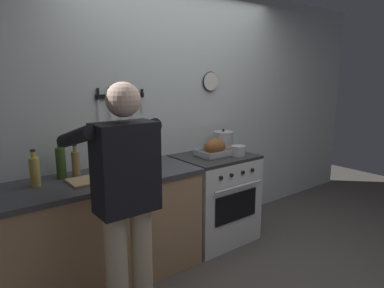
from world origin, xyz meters
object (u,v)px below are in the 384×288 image
Objects in this scene: cutting_board at (93,180)px; bottle_dish_soap at (154,156)px; bottle_olive_oil at (61,162)px; bottle_vinegar at (76,163)px; stock_pot at (223,141)px; saucepan at (238,151)px; person_cook at (125,196)px; stove at (215,197)px; bottle_cooking_oil at (35,171)px; roasting_pan at (215,148)px; bottle_soy_sauce at (95,164)px; bottle_hot_sauce at (128,160)px.

cutting_board is 0.61m from bottle_dish_soap.
bottle_vinegar is at bearing -24.14° from bottle_olive_oil.
stock_pot is 0.28m from saucepan.
person_cook is at bearing -86.49° from bottle_vinegar.
bottle_olive_oil is (-0.15, 0.80, 0.08)m from person_cook.
bottle_olive_oil is at bearing 178.72° from stock_pot.
person_cook reaches higher than bottle_olive_oil.
bottle_vinegar reaches higher than stove.
bottle_dish_soap is at bearing 177.20° from stove.
person_cook is at bearing -62.85° from bottle_cooking_oil.
bottle_dish_soap is (-0.92, -0.09, -0.02)m from stock_pot.
bottle_dish_soap is at bearing 9.10° from cutting_board.
roasting_pan is (-0.02, -0.01, 0.53)m from stove.
bottle_cooking_oil reaches higher than stove.
saucepan is at bearing -3.30° from cutting_board.
roasting_pan is 2.00× the size of bottle_soy_sauce.
bottle_cooking_oil reaches higher than stock_pot.
stove is at bearing 139.87° from saucepan.
stock_pot reaches higher than bottle_soy_sauce.
roasting_pan is 0.27m from stock_pot.
bottle_dish_soap is 0.51m from bottle_soy_sauce.
cutting_board is (-1.48, 0.09, -0.04)m from saucepan.
stock_pot is 0.75× the size of bottle_olive_oil.
person_cook is 1.57m from saucepan.
bottle_vinegar is 0.45m from bottle_hot_sauce.
stove is at bearing 34.02° from roasting_pan.
bottle_dish_soap reaches higher than saucepan.
saucepan is (0.19, -0.14, -0.03)m from roasting_pan.
bottle_dish_soap is 0.98m from bottle_cooking_oil.
bottle_vinegar reaches higher than bottle_dish_soap.
bottle_soy_sauce is at bearing 11.11° from bottle_vinegar.
saucepan is 1.67m from bottle_olive_oil.
person_cook is 0.83m from bottle_hot_sauce.
bottle_dish_soap is at bearing -9.37° from bottle_olive_oil.
bottle_cooking_oil is (-0.32, -0.05, 0.00)m from bottle_vinegar.
bottle_cooking_oil is (-0.21, -0.09, -0.01)m from bottle_olive_oil.
bottle_hot_sauce is 0.76m from bottle_cooking_oil.
saucepan is at bearing -12.17° from bottle_soy_sauce.
bottle_vinegar is at bearing 174.67° from roasting_pan.
bottle_olive_oil is (-1.47, 0.16, 0.58)m from stove.
bottle_vinegar is at bearing 110.17° from cutting_board.
person_cook is at bearing -98.95° from bottle_soy_sauce.
stock_pot reaches higher than stove.
roasting_pan reaches higher than saucepan.
bottle_cooking_oil is at bearing 177.72° from stove.
bottle_olive_oil is at bearing 155.86° from bottle_vinegar.
bottle_hot_sauce is 0.64× the size of bottle_cooking_oil.
stock_pot is (0.24, 0.13, 0.03)m from roasting_pan.
stove is 5.13× the size of bottle_soy_sauce.
bottle_cooking_oil is (-0.76, -0.02, 0.04)m from bottle_hot_sauce.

